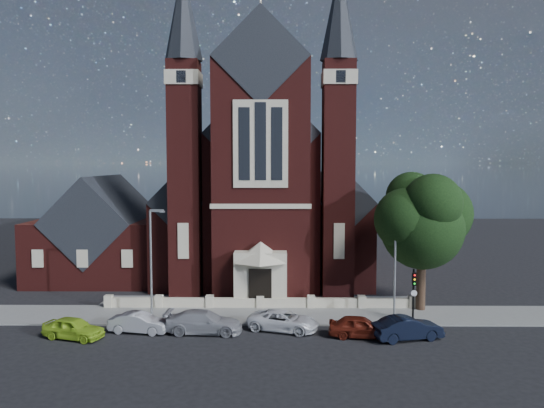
# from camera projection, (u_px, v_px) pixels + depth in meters

# --- Properties ---
(ground) EXTENTS (120.00, 120.00, 0.00)m
(ground) POSITION_uv_depth(u_px,v_px,m) (263.00, 284.00, 50.30)
(ground) COLOR black
(ground) RESTS_ON ground
(pavement_strip) EXTENTS (60.00, 5.00, 0.12)m
(pavement_strip) POSITION_uv_depth(u_px,v_px,m) (259.00, 316.00, 39.83)
(pavement_strip) COLOR slate
(pavement_strip) RESTS_ON ground
(forecourt_paving) EXTENTS (26.00, 3.00, 0.14)m
(forecourt_paving) POSITION_uv_depth(u_px,v_px,m) (261.00, 302.00, 43.82)
(forecourt_paving) COLOR slate
(forecourt_paving) RESTS_ON ground
(forecourt_wall) EXTENTS (24.00, 0.40, 0.90)m
(forecourt_wall) POSITION_uv_depth(u_px,v_px,m) (260.00, 309.00, 41.83)
(forecourt_wall) COLOR #BCAE95
(forecourt_wall) RESTS_ON ground
(church) EXTENTS (20.01, 34.90, 29.20)m
(church) POSITION_uv_depth(u_px,v_px,m) (265.00, 193.00, 57.59)
(church) COLOR #491613
(church) RESTS_ON ground
(parish_hall) EXTENTS (12.00, 12.20, 10.24)m
(parish_hall) POSITION_uv_depth(u_px,v_px,m) (104.00, 238.00, 53.10)
(parish_hall) COLOR #491613
(parish_hall) RESTS_ON ground
(street_tree) EXTENTS (6.40, 6.60, 10.70)m
(street_tree) POSITION_uv_depth(u_px,v_px,m) (425.00, 222.00, 40.41)
(street_tree) COLOR black
(street_tree) RESTS_ON ground
(street_lamp_left) EXTENTS (1.16, 0.22, 8.09)m
(street_lamp_left) POSITION_uv_depth(u_px,v_px,m) (152.00, 256.00, 39.04)
(street_lamp_left) COLOR gray
(street_lamp_left) RESTS_ON ground
(street_lamp_right) EXTENTS (1.16, 0.22, 8.09)m
(street_lamp_right) POSITION_uv_depth(u_px,v_px,m) (396.00, 257.00, 38.91)
(street_lamp_right) COLOR gray
(street_lamp_right) RESTS_ON ground
(traffic_signal) EXTENTS (0.28, 0.42, 4.00)m
(traffic_signal) POSITION_uv_depth(u_px,v_px,m) (414.00, 289.00, 37.49)
(traffic_signal) COLOR black
(traffic_signal) RESTS_ON ground
(car_lime_van) EXTENTS (4.44, 2.81, 1.41)m
(car_lime_van) POSITION_uv_depth(u_px,v_px,m) (73.00, 328.00, 34.63)
(car_lime_van) COLOR #9ECC28
(car_lime_van) RESTS_ON ground
(car_silver_a) EXTENTS (4.25, 2.04, 1.34)m
(car_silver_a) POSITION_uv_depth(u_px,v_px,m) (139.00, 323.00, 35.88)
(car_silver_a) COLOR #95969C
(car_silver_a) RESTS_ON ground
(car_silver_b) EXTENTS (5.32, 2.40, 1.51)m
(car_silver_b) POSITION_uv_depth(u_px,v_px,m) (204.00, 322.00, 35.76)
(car_silver_b) COLOR #94959B
(car_silver_b) RESTS_ON ground
(car_white_suv) EXTENTS (5.32, 3.62, 1.35)m
(car_white_suv) POSITION_uv_depth(u_px,v_px,m) (284.00, 321.00, 36.34)
(car_white_suv) COLOR white
(car_white_suv) RESTS_ON ground
(car_dark_red) EXTENTS (4.38, 2.22, 1.43)m
(car_dark_red) POSITION_uv_depth(u_px,v_px,m) (360.00, 327.00, 34.88)
(car_dark_red) COLOR #601B10
(car_dark_red) RESTS_ON ground
(car_navy) EXTENTS (4.85, 2.69, 1.51)m
(car_navy) POSITION_uv_depth(u_px,v_px,m) (407.00, 328.00, 34.44)
(car_navy) COLOR black
(car_navy) RESTS_ON ground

